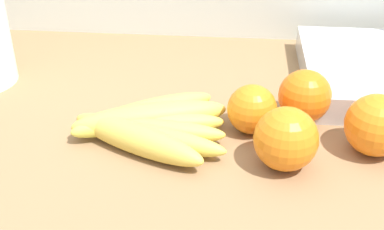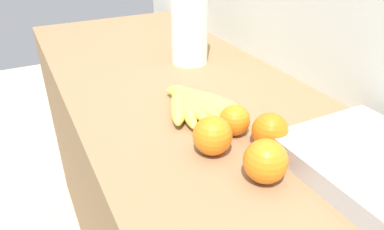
{
  "view_description": "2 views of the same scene",
  "coord_description": "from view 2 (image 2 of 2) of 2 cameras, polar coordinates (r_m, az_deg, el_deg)",
  "views": [
    {
      "loc": [
        0.12,
        -0.64,
        1.3
      ],
      "look_at": [
        0.07,
        -0.04,
        0.93
      ],
      "focal_mm": 49.38,
      "sensor_mm": 36.0,
      "label": 1
    },
    {
      "loc": [
        0.72,
        -0.4,
        1.32
      ],
      "look_at": [
        0.08,
        -0.08,
        0.92
      ],
      "focal_mm": 33.63,
      "sensor_mm": 36.0,
      "label": 2
    }
  ],
  "objects": [
    {
      "name": "orange_back_right",
      "position": [
        0.79,
        6.76,
        -0.81
      ],
      "size": [
        0.07,
        0.07,
        0.07
      ],
      "primitive_type": "sphere",
      "color": "orange",
      "rests_on": "counter"
    },
    {
      "name": "wall_back",
      "position": [
        1.24,
        16.34,
        -4.94
      ],
      "size": [
        2.35,
        0.06,
        1.3
      ],
      "primitive_type": "cube",
      "color": "silver",
      "rests_on": "ground"
    },
    {
      "name": "banana_bunch",
      "position": [
        0.89,
        0.04,
        1.93
      ],
      "size": [
        0.22,
        0.2,
        0.04
      ],
      "color": "#E8C34C",
      "rests_on": "counter"
    },
    {
      "name": "orange_center",
      "position": [
        0.76,
        12.26,
        -2.45
      ],
      "size": [
        0.08,
        0.08,
        0.08
      ],
      "primitive_type": "sphere",
      "color": "orange",
      "rests_on": "counter"
    },
    {
      "name": "counter",
      "position": [
        1.2,
        1.69,
        -17.55
      ],
      "size": [
        1.95,
        0.64,
        0.89
      ],
      "primitive_type": "cube",
      "color": "olive",
      "rests_on": "ground"
    },
    {
      "name": "paper_towel_roll",
      "position": [
        1.16,
        -0.43,
        15.16
      ],
      "size": [
        0.12,
        0.12,
        0.32
      ],
      "color": "white",
      "rests_on": "counter"
    },
    {
      "name": "orange_back_left",
      "position": [
        0.72,
        3.27,
        -3.27
      ],
      "size": [
        0.08,
        0.08,
        0.08
      ],
      "primitive_type": "sphere",
      "color": "orange",
      "rests_on": "counter"
    },
    {
      "name": "orange_front",
      "position": [
        0.67,
        11.58,
        -7.2
      ],
      "size": [
        0.08,
        0.08,
        0.08
      ],
      "primitive_type": "sphere",
      "color": "orange",
      "rests_on": "counter"
    }
  ]
}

